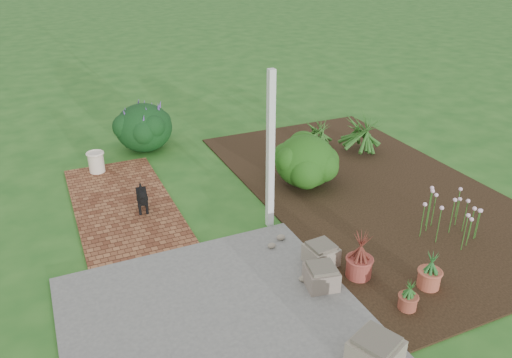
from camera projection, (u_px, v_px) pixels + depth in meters
name	position (u px, v px, depth m)	size (l,w,h in m)	color
ground	(255.00, 232.00, 7.75)	(80.00, 80.00, 0.00)	#20591C
concrete_patio	(219.00, 326.00, 5.85)	(3.50, 3.50, 0.04)	#61625F
brick_path	(123.00, 203.00, 8.55)	(1.60, 3.50, 0.04)	brown
garden_bed	(369.00, 188.00, 9.08)	(4.00, 7.00, 0.03)	black
veranda_post	(270.00, 153.00, 7.40)	(0.10, 0.10, 2.50)	white
stone_trough_near	(375.00, 354.00, 5.23)	(0.47, 0.47, 0.31)	gray
stone_trough_mid	(321.00, 255.00, 6.90)	(0.40, 0.40, 0.26)	gray
stone_trough_far	(321.00, 277.00, 6.44)	(0.40, 0.40, 0.26)	#766A5C
black_dog	(142.00, 196.00, 8.12)	(0.22, 0.55, 0.48)	black
cream_ceramic_urn	(96.00, 162.00, 9.57)	(0.29, 0.29, 0.39)	beige
evergreen_shrub	(306.00, 160.00, 9.02)	(1.11, 1.11, 0.95)	#123C0C
agapanthus_clump_back	(362.00, 129.00, 10.34)	(1.13, 1.13, 1.01)	#103B0B
agapanthus_clump_front	(318.00, 130.00, 10.68)	(0.86, 0.86, 0.76)	#19390F
pink_flower_patch	(455.00, 213.00, 7.50)	(1.12, 1.12, 0.72)	#113D0F
terracotta_pot_bronze	(359.00, 267.00, 6.64)	(0.34, 0.34, 0.28)	#9B3E34
terracotta_pot_small_left	(408.00, 302.00, 6.08)	(0.22, 0.22, 0.19)	#964633
terracotta_pot_small_right	(429.00, 279.00, 6.45)	(0.29, 0.29, 0.24)	#B4553D
purple_flowering_bush	(144.00, 126.00, 10.59)	(1.20, 1.20, 1.02)	black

